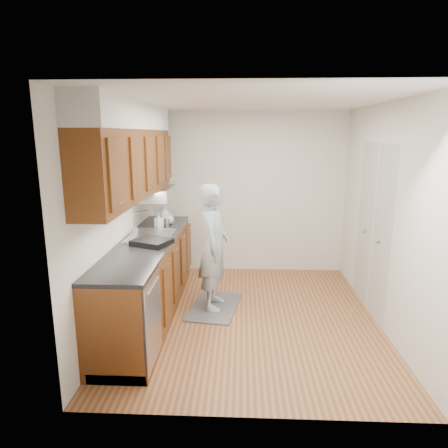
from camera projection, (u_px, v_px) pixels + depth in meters
The scene contains 15 objects.
floor at pixel (249, 317), 4.80m from camera, with size 3.50×3.50×0.00m, color #9F663C.
ceiling at pixel (252, 101), 4.25m from camera, with size 3.50×3.50×0.00m, color white.
wall_left at pixel (120, 214), 4.59m from camera, with size 0.02×3.50×2.50m, color silver.
wall_right at pixel (384, 217), 4.46m from camera, with size 0.02×3.50×2.50m, color silver.
wall_back at pixel (248, 193), 6.23m from camera, with size 3.00×0.02×2.50m, color silver.
counter at pixel (148, 277), 4.75m from camera, with size 0.64×2.80×1.30m.
upper_cabinets at pixel (132, 152), 4.47m from camera, with size 0.47×2.80×1.21m.
closet_door at pixel (373, 230), 4.80m from camera, with size 0.02×1.22×2.05m, color silver.
floor_mat at pixel (214, 307), 5.07m from camera, with size 0.55×0.94×0.02m, color slate.
person at pixel (214, 239), 4.87m from camera, with size 0.62×0.41×1.76m, color #9AAEBB.
soap_bottle_a at pixel (164, 214), 5.40m from camera, with size 0.12×0.12×0.30m, color silver.
soap_bottle_b at pixel (159, 220), 5.25m from camera, with size 0.09×0.09×0.20m, color silver.
soap_bottle_c at pixel (169, 218), 5.47m from camera, with size 0.14×0.14×0.18m, color silver.
steel_can at pixel (167, 222), 5.34m from camera, with size 0.06×0.06×0.11m, color #A5A5AA.
dish_rack at pixel (152, 242), 4.46m from camera, with size 0.39×0.33×0.06m, color black.
Camera 1 is at (-0.10, -4.45, 2.15)m, focal length 32.00 mm.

